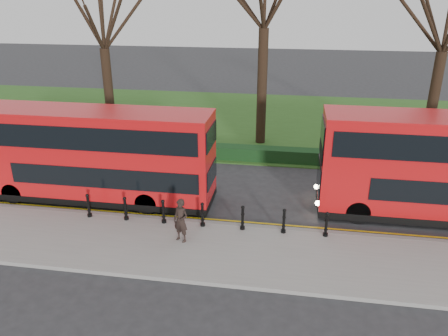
# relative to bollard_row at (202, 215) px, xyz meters

# --- Properties ---
(ground) EXTENTS (120.00, 120.00, 0.00)m
(ground) POSITION_rel_bollard_row_xyz_m (-0.61, 1.35, -0.65)
(ground) COLOR #28282B
(ground) RESTS_ON ground
(pavement) EXTENTS (60.00, 4.00, 0.15)m
(pavement) POSITION_rel_bollard_row_xyz_m (-0.61, -1.65, -0.58)
(pavement) COLOR gray
(pavement) RESTS_ON ground
(kerb) EXTENTS (60.00, 0.25, 0.16)m
(kerb) POSITION_rel_bollard_row_xyz_m (-0.61, 0.35, -0.58)
(kerb) COLOR slate
(kerb) RESTS_ON ground
(grass_verge) EXTENTS (60.00, 18.00, 0.06)m
(grass_verge) POSITION_rel_bollard_row_xyz_m (-0.61, 16.35, -0.62)
(grass_verge) COLOR #2B521B
(grass_verge) RESTS_ON ground
(hedge) EXTENTS (60.00, 0.90, 0.80)m
(hedge) POSITION_rel_bollard_row_xyz_m (-0.61, 8.15, -0.25)
(hedge) COLOR black
(hedge) RESTS_ON ground
(yellow_line_outer) EXTENTS (60.00, 0.10, 0.01)m
(yellow_line_outer) POSITION_rel_bollard_row_xyz_m (-0.61, 0.65, -0.64)
(yellow_line_outer) COLOR yellow
(yellow_line_outer) RESTS_ON ground
(yellow_line_inner) EXTENTS (60.00, 0.10, 0.01)m
(yellow_line_inner) POSITION_rel_bollard_row_xyz_m (-0.61, 0.85, -0.64)
(yellow_line_inner) COLOR yellow
(yellow_line_inner) RESTS_ON ground
(tree_left) EXTENTS (6.66, 6.66, 10.40)m
(tree_left) POSITION_rel_bollard_row_xyz_m (-8.61, 11.35, 6.91)
(tree_left) COLOR black
(tree_left) RESTS_ON ground
(bollard_row) EXTENTS (9.99, 0.15, 1.00)m
(bollard_row) POSITION_rel_bollard_row_xyz_m (0.00, 0.00, 0.00)
(bollard_row) COLOR black
(bollard_row) RESTS_ON pavement
(bus_lead) EXTENTS (10.68, 2.45, 4.25)m
(bus_lead) POSITION_rel_bollard_row_xyz_m (-5.33, 2.03, 1.49)
(bus_lead) COLOR red
(bus_lead) RESTS_ON ground
(pedestrian) EXTENTS (0.75, 0.64, 1.74)m
(pedestrian) POSITION_rel_bollard_row_xyz_m (-0.57, -1.24, 0.37)
(pedestrian) COLOR black
(pedestrian) RESTS_ON pavement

